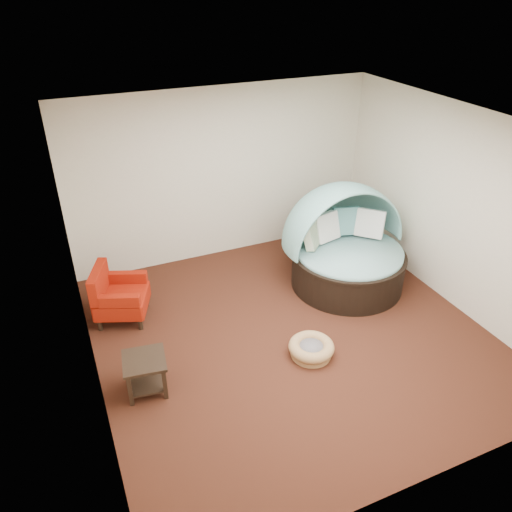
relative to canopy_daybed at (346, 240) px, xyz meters
name	(u,v)px	position (x,y,z in m)	size (l,w,h in m)	color
floor	(291,334)	(-1.35, -0.85, -0.73)	(5.00, 5.00, 0.00)	#421F13
wall_back	(223,175)	(-1.35, 1.65, 0.67)	(5.00, 5.00, 0.00)	beige
wall_front	(436,378)	(-1.35, -3.35, 0.67)	(5.00, 5.00, 0.00)	beige
wall_left	(80,289)	(-3.85, -0.85, 0.67)	(5.00, 5.00, 0.00)	beige
wall_right	(455,208)	(1.15, -0.85, 0.67)	(5.00, 5.00, 0.00)	beige
ceiling	(300,128)	(-1.35, -0.85, 2.07)	(5.00, 5.00, 0.00)	white
canopy_daybed	(346,240)	(0.00, 0.00, 0.00)	(1.87, 1.75, 1.58)	black
pet_basket	(311,348)	(-1.30, -1.33, -0.62)	(0.60, 0.60, 0.20)	#997045
red_armchair	(118,296)	(-3.38, 0.44, -0.36)	(0.89, 0.89, 0.80)	black
side_table	(145,370)	(-3.35, -1.09, -0.43)	(0.54, 0.54, 0.46)	black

